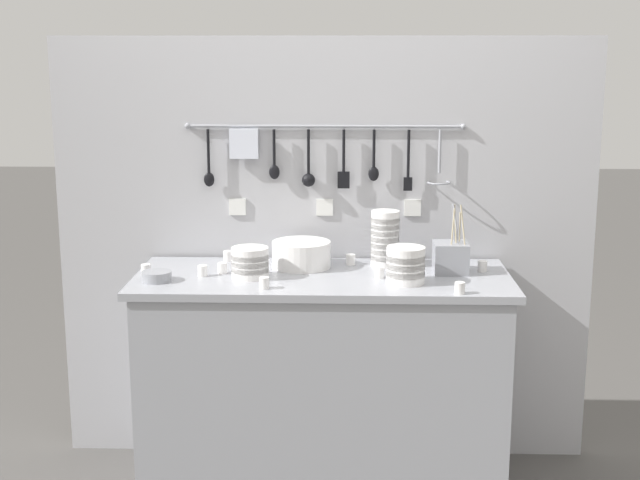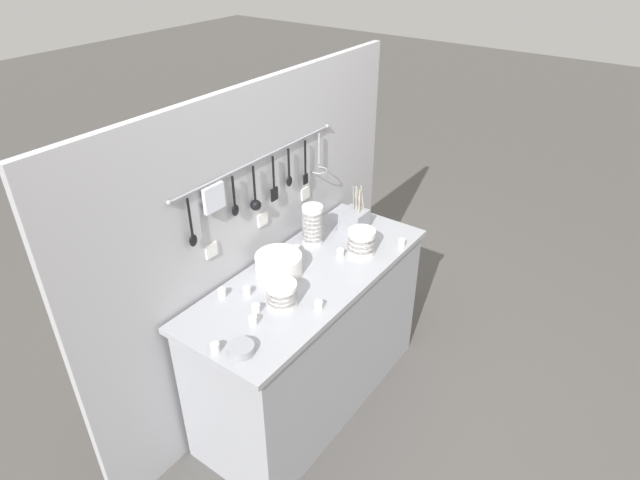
{
  "view_description": "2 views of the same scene",
  "coord_description": "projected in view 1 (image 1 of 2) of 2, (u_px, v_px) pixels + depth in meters",
  "views": [
    {
      "loc": [
        0.09,
        -3.38,
        1.76
      ],
      "look_at": [
        -0.01,
        0.04,
        1.03
      ],
      "focal_mm": 50.0,
      "sensor_mm": 36.0,
      "label": 1
    },
    {
      "loc": [
        -1.79,
        -1.35,
        2.47
      ],
      "look_at": [
        0.07,
        -0.01,
        1.06
      ],
      "focal_mm": 30.0,
      "sensor_mm": 36.0,
      "label": 2
    }
  ],
  "objects": [
    {
      "name": "counter",
      "position": [
        323.0,
        382.0,
        3.58
      ],
      "size": [
        1.47,
        0.59,
        0.89
      ],
      "color": "#9EA0A8",
      "rests_on": "ground"
    },
    {
      "name": "cup_edge_far",
      "position": [
        482.0,
        266.0,
        3.55
      ],
      "size": [
        0.04,
        0.04,
        0.04
      ],
      "color": "white",
      "rests_on": "counter"
    },
    {
      "name": "cup_centre",
      "position": [
        379.0,
        273.0,
        3.44
      ],
      "size": [
        0.04,
        0.04,
        0.04
      ],
      "color": "white",
      "rests_on": "counter"
    },
    {
      "name": "cup_back_left",
      "position": [
        146.0,
        270.0,
        3.49
      ],
      "size": [
        0.04,
        0.04,
        0.04
      ],
      "color": "white",
      "rests_on": "counter"
    },
    {
      "name": "cutlery_caddy",
      "position": [
        451.0,
        257.0,
        3.52
      ],
      "size": [
        0.13,
        0.13,
        0.28
      ],
      "color": "#93969E",
      "rests_on": "counter"
    },
    {
      "name": "back_wall",
      "position": [
        325.0,
        252.0,
        3.81
      ],
      "size": [
        2.27,
        0.11,
        1.82
      ],
      "color": "#B2B2B7",
      "rests_on": "ground"
    },
    {
      "name": "plate_stack",
      "position": [
        301.0,
        254.0,
        3.61
      ],
      "size": [
        0.24,
        0.24,
        0.11
      ],
      "color": "white",
      "rests_on": "counter"
    },
    {
      "name": "steel_mixing_bowl",
      "position": [
        157.0,
        276.0,
        3.4
      ],
      "size": [
        0.11,
        0.11,
        0.04
      ],
      "color": "#93969E",
      "rests_on": "counter"
    },
    {
      "name": "cup_front_right",
      "position": [
        203.0,
        271.0,
        3.47
      ],
      "size": [
        0.04,
        0.04,
        0.04
      ],
      "color": "white",
      "rests_on": "counter"
    },
    {
      "name": "bowl_stack_wide_centre",
      "position": [
        406.0,
        265.0,
        3.36
      ],
      "size": [
        0.15,
        0.15,
        0.14
      ],
      "color": "white",
      "rests_on": "counter"
    },
    {
      "name": "cup_by_caddy",
      "position": [
        222.0,
        268.0,
        3.51
      ],
      "size": [
        0.04,
        0.04,
        0.04
      ],
      "color": "white",
      "rests_on": "counter"
    },
    {
      "name": "cup_mid_row",
      "position": [
        460.0,
        288.0,
        3.22
      ],
      "size": [
        0.04,
        0.04,
        0.04
      ],
      "color": "white",
      "rests_on": "counter"
    },
    {
      "name": "cup_front_left",
      "position": [
        264.0,
        283.0,
        3.29
      ],
      "size": [
        0.04,
        0.04,
        0.04
      ],
      "color": "white",
      "rests_on": "counter"
    },
    {
      "name": "bowl_stack_nested_right",
      "position": [
        250.0,
        262.0,
        3.44
      ],
      "size": [
        0.15,
        0.15,
        0.12
      ],
      "color": "white",
      "rests_on": "counter"
    },
    {
      "name": "cup_edge_near",
      "position": [
        228.0,
        256.0,
        3.72
      ],
      "size": [
        0.04,
        0.04,
        0.04
      ],
      "color": "white",
      "rests_on": "counter"
    },
    {
      "name": "cup_beside_plates",
      "position": [
        351.0,
        260.0,
        3.66
      ],
      "size": [
        0.04,
        0.04,
        0.04
      ],
      "color": "white",
      "rests_on": "counter"
    },
    {
      "name": "bowl_stack_back_corner",
      "position": [
        385.0,
        238.0,
        3.62
      ],
      "size": [
        0.12,
        0.12,
        0.23
      ],
      "color": "white",
      "rests_on": "counter"
    },
    {
      "name": "cup_back_right",
      "position": [
        245.0,
        261.0,
        3.63
      ],
      "size": [
        0.04,
        0.04,
        0.04
      ],
      "color": "white",
      "rests_on": "counter"
    }
  ]
}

